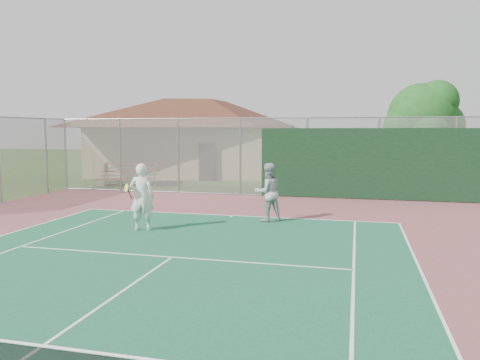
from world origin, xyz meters
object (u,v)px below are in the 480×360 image
Objects in this scene: clubhouse at (196,129)px; player_grey_back at (268,193)px; tree at (424,119)px; player_white_front at (142,198)px; bleachers at (130,173)px.

clubhouse reaches higher than player_grey_back.
clubhouse reaches higher than tree.
tree reaches higher than player_white_front.
bleachers is 15.38m from tree.
bleachers is 12.29m from player_white_front.
tree is at bearing -157.17° from player_grey_back.
clubhouse is at bearing -86.47° from player_white_front.
clubhouse is 17.32m from player_grey_back.
player_white_front reaches higher than bleachers.
bleachers is 12.54m from player_grey_back.
clubhouse is 3.88× the size of bleachers.
clubhouse is at bearing -97.74° from player_grey_back.
tree is at bearing -21.81° from bleachers.
tree reaches higher than bleachers.
player_white_front is (4.47, -17.63, -2.01)m from clubhouse.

